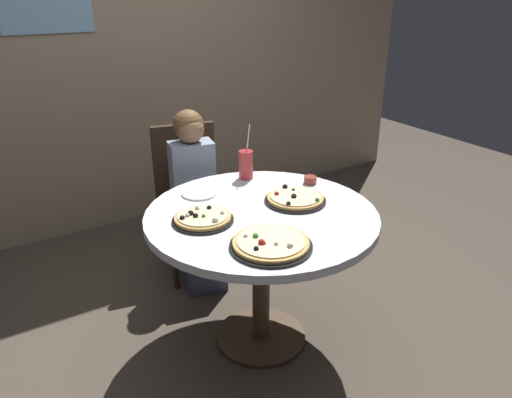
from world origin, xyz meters
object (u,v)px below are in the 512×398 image
pizza_pepperoni (203,218)px  pizza_veggie (271,244)px  pizza_cheese (295,199)px  soda_cup (246,165)px  dining_table (261,232)px  chair_wooden (189,191)px  sauce_bowl (310,180)px  diner_child (197,209)px  plate_small (199,194)px

pizza_pepperoni → pizza_veggie: bearing=-69.9°
pizza_cheese → soda_cup: 0.41m
dining_table → pizza_pepperoni: pizza_pepperoni is taller
chair_wooden → sauce_bowl: bearing=-60.8°
pizza_veggie → soda_cup: 0.80m
diner_child → plate_small: size_ratio=6.01×
diner_child → sauce_bowl: (0.44, -0.55, 0.29)m
soda_cup → plate_small: bearing=-167.6°
plate_small → soda_cup: bearing=12.4°
diner_child → pizza_veggie: 1.08m
pizza_pepperoni → soda_cup: 0.58m
pizza_cheese → soda_cup: soda_cup is taller
diner_child → sauce_bowl: bearing=-51.4°
chair_wooden → pizza_pepperoni: bearing=-109.7°
pizza_cheese → pizza_pepperoni: bearing=175.2°
dining_table → pizza_cheese: 0.24m
dining_table → chair_wooden: 0.91m
pizza_cheese → pizza_pepperoni: (-0.49, 0.04, 0.00)m
chair_wooden → pizza_veggie: size_ratio=2.73×
pizza_pepperoni → sauce_bowl: 0.72m
dining_table → diner_child: bearing=91.1°
pizza_pepperoni → diner_child: bearing=67.9°
chair_wooden → pizza_cheese: size_ratio=3.07×
dining_table → pizza_cheese: pizza_cheese is taller
pizza_cheese → sauce_bowl: (0.21, 0.16, 0.00)m
pizza_cheese → plate_small: 0.50m
pizza_veggie → plate_small: 0.66m
chair_wooden → soda_cup: size_ratio=3.09×
dining_table → pizza_veggie: bearing=-115.8°
soda_cup → dining_table: bearing=-111.2°
sauce_bowl → diner_child: bearing=128.6°
chair_wooden → diner_child: (-0.03, -0.18, -0.05)m
pizza_pepperoni → soda_cup: bearing=39.3°
soda_cup → diner_child: bearing=121.0°
chair_wooden → pizza_pepperoni: size_ratio=3.33×
chair_wooden → diner_child: bearing=-100.0°
soda_cup → chair_wooden: bearing=107.1°
pizza_veggie → soda_cup: size_ratio=1.13×
dining_table → plate_small: 0.40m
dining_table → diner_child: (-0.01, 0.72, -0.16)m
pizza_cheese → dining_table: bearing=-175.6°
chair_wooden → sauce_bowl: size_ratio=13.57×
chair_wooden → pizza_veggie: 1.24m
dining_table → pizza_veggie: 0.37m
pizza_cheese → diner_child: bearing=107.6°
diner_child → plate_small: bearing=-111.8°
chair_wooden → diner_child: size_ratio=0.88×
diner_child → pizza_cheese: 0.79m
dining_table → soda_cup: (0.16, 0.42, 0.19)m
pizza_veggie → pizza_pepperoni: (-0.13, 0.37, 0.00)m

